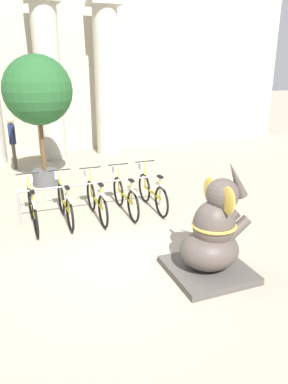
# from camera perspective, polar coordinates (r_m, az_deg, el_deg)

# --- Properties ---
(ground_plane) EXTENTS (60.00, 60.00, 0.00)m
(ground_plane) POSITION_cam_1_polar(r_m,az_deg,el_deg) (6.79, -3.64, -9.53)
(ground_plane) COLOR #9E937F
(building_facade) EXTENTS (20.00, 0.20, 6.00)m
(building_facade) POSITION_cam_1_polar(r_m,az_deg,el_deg) (14.39, -15.03, 17.69)
(building_facade) COLOR #BCB29E
(building_facade) RESTS_ON ground_plane
(column_middle) EXTENTS (1.07, 1.07, 5.16)m
(column_middle) POSITION_cam_1_polar(r_m,az_deg,el_deg) (13.41, -14.34, 16.04)
(column_middle) COLOR #BCB7A8
(column_middle) RESTS_ON ground_plane
(column_right) EXTENTS (1.07, 1.07, 5.16)m
(column_right) POSITION_cam_1_polar(r_m,az_deg,el_deg) (13.82, -5.70, 16.61)
(column_right) COLOR #BCB7A8
(column_right) RESTS_ON ground_plane
(bike_rack) EXTENTS (3.28, 0.05, 0.77)m
(bike_rack) POSITION_cam_1_polar(r_m,az_deg,el_deg) (8.28, -7.61, 0.31)
(bike_rack) COLOR gray
(bike_rack) RESTS_ON ground_plane
(bicycle_0) EXTENTS (0.48, 1.74, 1.04)m
(bicycle_0) POSITION_cam_1_polar(r_m,az_deg,el_deg) (8.05, -16.64, -2.30)
(bicycle_0) COLOR black
(bicycle_0) RESTS_ON ground_plane
(bicycle_1) EXTENTS (0.48, 1.74, 1.04)m
(bicycle_1) POSITION_cam_1_polar(r_m,az_deg,el_deg) (8.14, -11.98, -1.65)
(bicycle_1) COLOR black
(bicycle_1) RESTS_ON ground_plane
(bicycle_2) EXTENTS (0.48, 1.74, 1.04)m
(bicycle_2) POSITION_cam_1_polar(r_m,az_deg,el_deg) (8.20, -7.29, -1.20)
(bicycle_2) COLOR black
(bicycle_2) RESTS_ON ground_plane
(bicycle_3) EXTENTS (0.48, 1.74, 1.04)m
(bicycle_3) POSITION_cam_1_polar(r_m,az_deg,el_deg) (8.41, -2.94, -0.53)
(bicycle_3) COLOR black
(bicycle_3) RESTS_ON ground_plane
(bicycle_4) EXTENTS (0.48, 1.74, 1.04)m
(bicycle_4) POSITION_cam_1_polar(r_m,az_deg,el_deg) (8.66, 1.21, 0.07)
(bicycle_4) COLOR black
(bicycle_4) RESTS_ON ground_plane
(elephant_statue) EXTENTS (1.25, 1.25, 1.88)m
(elephant_statue) POSITION_cam_1_polar(r_m,az_deg,el_deg) (6.06, 10.44, -6.78)
(elephant_statue) COLOR #4C4742
(elephant_statue) RESTS_ON ground_plane
(person_pedestrian) EXTENTS (0.22, 0.47, 1.64)m
(person_pedestrian) POSITION_cam_1_polar(r_m,az_deg,el_deg) (12.57, -19.44, 7.78)
(person_pedestrian) COLOR brown
(person_pedestrian) RESTS_ON ground_plane
(potted_tree) EXTENTS (1.79, 1.79, 3.45)m
(potted_tree) POSITION_cam_1_polar(r_m,az_deg,el_deg) (10.36, -15.85, 14.24)
(potted_tree) COLOR #4C4C4C
(potted_tree) RESTS_ON ground_plane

